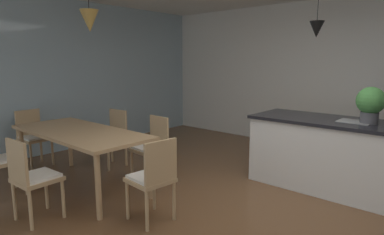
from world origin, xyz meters
TOP-DOWN VIEW (x-y plane):
  - ground_plane at (0.00, 0.00)m, footprint 10.00×8.40m
  - wall_back_kitchen at (0.00, 3.26)m, footprint 10.00×0.12m
  - window_wall_left_glazing at (-4.06, 0.00)m, footprint 0.06×8.40m
  - dining_table at (-2.15, -0.72)m, footprint 2.03×0.87m
  - chair_near_right at (-1.69, -1.53)m, footprint 0.42×0.42m
  - chair_far_left at (-2.61, 0.08)m, footprint 0.43×0.43m
  - chair_kitchen_end at (-0.77, -0.73)m, footprint 0.43×0.43m
  - chair_window_end at (-3.54, -0.73)m, footprint 0.43×0.43m
  - chair_far_right at (-1.69, 0.08)m, footprint 0.43×0.43m
  - kitchen_island at (0.43, 1.36)m, footprint 2.29×0.85m
  - pendant_over_table at (-2.01, -0.59)m, footprint 0.22×0.22m
  - pendant_over_island_main at (-0.02, 1.36)m, footprint 0.18×0.18m
  - potted_plant_on_island at (0.66, 1.36)m, footprint 0.32×0.32m

SIDE VIEW (x-z plane):
  - ground_plane at x=0.00m, z-range -0.04..0.00m
  - kitchen_island at x=0.43m, z-range 0.01..0.92m
  - chair_near_right at x=-1.69m, z-range 0.04..0.91m
  - chair_far_left at x=-2.61m, z-range 0.04..0.91m
  - chair_kitchen_end at x=-0.77m, z-range 0.04..0.91m
  - chair_window_end at x=-3.54m, z-range 0.04..0.91m
  - chair_far_right at x=-1.69m, z-range 0.04..0.91m
  - dining_table at x=-2.15m, z-range 0.31..1.06m
  - potted_plant_on_island at x=0.66m, z-range 0.93..1.36m
  - wall_back_kitchen at x=0.00m, z-range 0.00..2.70m
  - window_wall_left_glazing at x=-4.06m, z-range 0.00..2.70m
  - pendant_over_island_main at x=-0.02m, z-range 1.62..2.41m
  - pendant_over_table at x=-2.01m, z-range 1.72..2.46m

